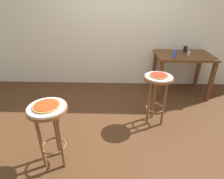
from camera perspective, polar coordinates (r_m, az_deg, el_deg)
ground_plane at (r=2.67m, az=1.66°, el=-12.64°), size 6.00×6.00×0.00m
back_wall at (r=3.71m, az=2.17°, el=23.86°), size 6.00×0.10×3.00m
stool_foreground at (r=2.01m, az=-18.62°, el=-9.88°), size 0.39×0.39×0.73m
serving_plate_foreground at (r=1.91m, az=-19.48°, el=-5.11°), size 0.37×0.37×0.01m
pizza_foreground at (r=1.90m, az=-19.55°, el=-4.70°), size 0.27×0.27×0.02m
stool_middle at (r=2.63m, az=13.71°, el=-0.01°), size 0.39×0.39×0.73m
serving_plate_middle at (r=2.55m, az=14.19°, el=3.94°), size 0.36×0.36×0.01m
pizza_middle at (r=2.54m, az=14.23°, el=4.27°), size 0.26×0.26×0.02m
dining_table at (r=3.63m, az=21.01°, el=8.14°), size 0.98×0.69×0.76m
cup_near_edge at (r=3.37m, az=18.83°, el=10.53°), size 0.07×0.07×0.13m
cup_far_edge at (r=3.76m, az=21.64°, el=11.54°), size 0.07×0.07×0.11m
condiment_shaker at (r=3.55m, az=22.64°, el=10.25°), size 0.04×0.04×0.07m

